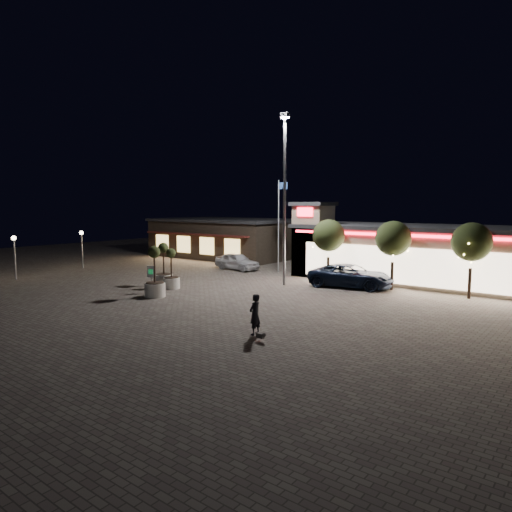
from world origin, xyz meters
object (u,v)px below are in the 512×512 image
Objects in this scene: pickup_truck at (351,276)px; valet_sign at (151,274)px; pedestrian at (255,314)px; planter_mid at (155,281)px; planter_left at (164,273)px; white_sedan at (237,261)px.

pickup_truck is 13.93m from valet_sign.
pedestrian is 12.06m from valet_sign.
planter_left is at bearing 130.70° from planter_mid.
planter_mid is at bearing -107.01° from pedestrian.
white_sedan is at bearing 106.75° from planter_mid.
planter_left reaches higher than valet_sign.
white_sedan is (-12.22, 1.91, -0.06)m from pickup_truck.
pickup_truck is 13.67m from planter_mid.
planter_mid is at bearing 131.93° from pickup_truck.
white_sedan is 9.85m from planter_left.
valet_sign is at bearing -59.39° from planter_left.
pickup_truck is at bearing -173.44° from pedestrian.
white_sedan is at bearing 97.62° from planter_left.
valet_sign is at bearing -162.57° from white_sedan.
planter_mid is at bearing -29.85° from valet_sign.
pedestrian reaches higher than valet_sign.
valet_sign is (-9.59, -10.10, 0.45)m from pickup_truck.
planter_left reaches higher than pickup_truck.
pedestrian reaches higher than pickup_truck.
pedestrian is (1.93, -13.65, 0.10)m from pickup_truck.
planter_mid reaches higher than valet_sign.
planter_left is at bearing 115.62° from pickup_truck.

